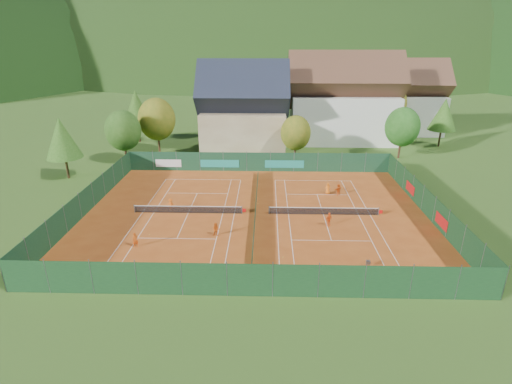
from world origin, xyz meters
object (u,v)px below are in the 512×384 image
(hotel_block_a, at_px, (343,103))
(player_left_near, at_px, (135,240))
(player_right_near, at_px, (329,219))
(hotel_block_b, at_px, (402,101))
(player_right_far_a, at_px, (328,188))
(ball_hopper, at_px, (368,262))
(player_left_mid, at_px, (216,229))
(player_right_far_b, at_px, (338,189))
(player_left_far, at_px, (171,204))
(chalet, at_px, (244,112))

(hotel_block_a, bearing_deg, player_left_near, -122.02)
(player_right_near, bearing_deg, player_left_near, 157.78)
(hotel_block_b, relative_size, player_right_far_a, 11.26)
(ball_hopper, bearing_deg, hotel_block_a, 83.41)
(player_left_mid, distance_m, player_right_far_a, 18.32)
(player_right_far_b, bearing_deg, ball_hopper, 48.90)
(player_left_near, xyz_separation_m, player_left_far, (1.40, 9.37, -0.10))
(hotel_block_b, height_order, player_left_mid, hotel_block_b)
(ball_hopper, distance_m, player_left_far, 24.29)
(ball_hopper, xyz_separation_m, player_left_near, (-22.20, 3.18, 0.23))
(chalet, height_order, player_left_mid, chalet)
(chalet, xyz_separation_m, hotel_block_a, (19.00, 6.00, 0.76))
(chalet, distance_m, player_left_mid, 36.18)
(hotel_block_a, xyz_separation_m, ball_hopper, (-5.49, -47.46, -6.83))
(ball_hopper, distance_m, player_left_mid, 15.60)
(player_right_far_b, bearing_deg, hotel_block_b, -157.41)
(hotel_block_b, height_order, ball_hopper, hotel_block_b)
(player_right_far_a, bearing_deg, player_left_mid, 56.36)
(hotel_block_a, relative_size, ball_hopper, 27.00)
(ball_hopper, xyz_separation_m, player_left_far, (-20.80, 12.55, 0.13))
(chalet, xyz_separation_m, player_left_mid, (-0.98, -35.69, -5.87))
(ball_hopper, distance_m, player_right_far_b, 17.82)
(player_left_mid, height_order, player_right_far_b, player_right_far_b)
(player_right_near, bearing_deg, hotel_block_b, 27.83)
(player_left_near, distance_m, player_right_near, 20.55)
(hotel_block_b, height_order, player_right_near, hotel_block_b)
(ball_hopper, bearing_deg, player_left_near, 171.84)
(player_right_near, distance_m, player_right_far_b, 9.66)
(hotel_block_a, distance_m, ball_hopper, 48.26)
(hotel_block_b, relative_size, player_right_near, 10.93)
(ball_hopper, xyz_separation_m, player_right_far_b, (0.24, 17.81, 0.22))
(hotel_block_b, distance_m, player_left_mid, 60.48)
(player_left_near, bearing_deg, chalet, 48.34)
(hotel_block_b, xyz_separation_m, ball_hopper, (-19.49, -55.46, -6.06))
(chalet, height_order, player_right_far_b, chalet)
(player_left_far, bearing_deg, player_right_far_b, -167.46)
(hotel_block_a, xyz_separation_m, player_left_mid, (-19.98, -41.69, -6.63))
(player_left_near, height_order, player_right_far_b, player_left_near)
(hotel_block_b, bearing_deg, player_left_far, -133.19)
(player_right_far_a, bearing_deg, hotel_block_b, -105.52)
(player_left_far, xyz_separation_m, player_right_far_b, (21.03, 5.26, 0.09))
(hotel_block_a, xyz_separation_m, player_left_near, (-27.68, -44.27, -6.60))
(player_right_far_a, distance_m, player_right_far_b, 1.39)
(player_left_far, xyz_separation_m, player_right_far_a, (19.71, 5.69, 0.08))
(player_left_far, bearing_deg, hotel_block_a, -128.48)
(player_left_mid, relative_size, player_right_near, 0.95)
(player_left_far, height_order, player_right_far_b, player_right_far_b)
(hotel_block_a, height_order, player_left_near, hotel_block_a)
(player_left_near, distance_m, player_left_mid, 8.12)
(ball_hopper, bearing_deg, player_right_far_a, 93.41)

